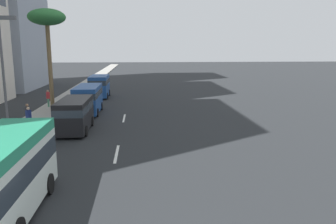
{
  "coord_description": "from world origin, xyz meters",
  "views": [
    {
      "loc": [
        -3.37,
        -1.34,
        5.85
      ],
      "look_at": [
        18.55,
        -3.22,
        1.57
      ],
      "focal_mm": 35.7,
      "sensor_mm": 36.0,
      "label": 1
    }
  ],
  "objects_px": {
    "palm_tree": "(47,20)",
    "minibus_second": "(2,174)",
    "van_fourth": "(88,98)",
    "street_lamp": "(5,69)",
    "pedestrian_mid_block": "(48,98)",
    "van_third": "(75,113)",
    "pedestrian_near_lamp": "(28,114)",
    "pedestrian_by_tree": "(29,118)",
    "van_lead": "(99,85)"
  },
  "relations": [
    {
      "from": "minibus_second",
      "to": "van_third",
      "type": "bearing_deg",
      "value": 179.09
    },
    {
      "from": "van_third",
      "to": "van_fourth",
      "type": "relative_size",
      "value": 0.94
    },
    {
      "from": "van_third",
      "to": "van_fourth",
      "type": "height_order",
      "value": "van_fourth"
    },
    {
      "from": "minibus_second",
      "to": "van_third",
      "type": "distance_m",
      "value": 12.17
    },
    {
      "from": "pedestrian_by_tree",
      "to": "street_lamp",
      "type": "xyz_separation_m",
      "value": [
        -4.15,
        -0.31,
        3.59
      ]
    },
    {
      "from": "pedestrian_near_lamp",
      "to": "van_lead",
      "type": "bearing_deg",
      "value": -110.61
    },
    {
      "from": "minibus_second",
      "to": "van_third",
      "type": "height_order",
      "value": "minibus_second"
    },
    {
      "from": "pedestrian_mid_block",
      "to": "pedestrian_by_tree",
      "type": "relative_size",
      "value": 0.99
    },
    {
      "from": "minibus_second",
      "to": "street_lamp",
      "type": "relative_size",
      "value": 0.83
    },
    {
      "from": "minibus_second",
      "to": "pedestrian_mid_block",
      "type": "relative_size",
      "value": 3.71
    },
    {
      "from": "minibus_second",
      "to": "pedestrian_mid_block",
      "type": "distance_m",
      "value": 21.98
    },
    {
      "from": "van_third",
      "to": "pedestrian_mid_block",
      "type": "relative_size",
      "value": 3.03
    },
    {
      "from": "van_third",
      "to": "minibus_second",
      "type": "bearing_deg",
      "value": -0.91
    },
    {
      "from": "pedestrian_mid_block",
      "to": "street_lamp",
      "type": "height_order",
      "value": "street_lamp"
    },
    {
      "from": "pedestrian_by_tree",
      "to": "street_lamp",
      "type": "distance_m",
      "value": 5.5
    },
    {
      "from": "pedestrian_mid_block",
      "to": "van_third",
      "type": "bearing_deg",
      "value": 93.89
    },
    {
      "from": "palm_tree",
      "to": "pedestrian_by_tree",
      "type": "bearing_deg",
      "value": -177.59
    },
    {
      "from": "minibus_second",
      "to": "pedestrian_by_tree",
      "type": "xyz_separation_m",
      "value": [
        11.97,
        2.9,
        -0.52
      ]
    },
    {
      "from": "minibus_second",
      "to": "palm_tree",
      "type": "relative_size",
      "value": 0.68
    },
    {
      "from": "van_lead",
      "to": "pedestrian_by_tree",
      "type": "xyz_separation_m",
      "value": [
        -16.49,
        2.93,
        -0.39
      ]
    },
    {
      "from": "van_third",
      "to": "street_lamp",
      "type": "height_order",
      "value": "street_lamp"
    },
    {
      "from": "van_fourth",
      "to": "street_lamp",
      "type": "height_order",
      "value": "street_lamp"
    },
    {
      "from": "pedestrian_near_lamp",
      "to": "street_lamp",
      "type": "relative_size",
      "value": 0.22
    },
    {
      "from": "pedestrian_near_lamp",
      "to": "pedestrian_by_tree",
      "type": "xyz_separation_m",
      "value": [
        -1.66,
        -0.6,
        0.03
      ]
    },
    {
      "from": "pedestrian_mid_block",
      "to": "minibus_second",
      "type": "bearing_deg",
      "value": 80.15
    },
    {
      "from": "minibus_second",
      "to": "van_fourth",
      "type": "relative_size",
      "value": 1.15
    },
    {
      "from": "pedestrian_near_lamp",
      "to": "pedestrian_mid_block",
      "type": "bearing_deg",
      "value": -92.93
    },
    {
      "from": "minibus_second",
      "to": "pedestrian_near_lamp",
      "type": "relative_size",
      "value": 3.77
    },
    {
      "from": "minibus_second",
      "to": "pedestrian_near_lamp",
      "type": "height_order",
      "value": "minibus_second"
    },
    {
      "from": "minibus_second",
      "to": "pedestrian_mid_block",
      "type": "height_order",
      "value": "minibus_second"
    },
    {
      "from": "pedestrian_near_lamp",
      "to": "minibus_second",
      "type": "bearing_deg",
      "value": 97.16
    },
    {
      "from": "van_third",
      "to": "pedestrian_near_lamp",
      "type": "relative_size",
      "value": 3.08
    },
    {
      "from": "pedestrian_by_tree",
      "to": "minibus_second",
      "type": "bearing_deg",
      "value": 47.96
    },
    {
      "from": "van_fourth",
      "to": "street_lamp",
      "type": "bearing_deg",
      "value": -14.14
    },
    {
      "from": "palm_tree",
      "to": "street_lamp",
      "type": "bearing_deg",
      "value": -176.93
    },
    {
      "from": "van_fourth",
      "to": "palm_tree",
      "type": "bearing_deg",
      "value": -105.86
    },
    {
      "from": "palm_tree",
      "to": "minibus_second",
      "type": "bearing_deg",
      "value": -170.69
    },
    {
      "from": "van_third",
      "to": "pedestrian_near_lamp",
      "type": "height_order",
      "value": "van_third"
    },
    {
      "from": "pedestrian_mid_block",
      "to": "pedestrian_by_tree",
      "type": "height_order",
      "value": "pedestrian_by_tree"
    },
    {
      "from": "minibus_second",
      "to": "pedestrian_near_lamp",
      "type": "xyz_separation_m",
      "value": [
        13.63,
        3.5,
        -0.55
      ]
    },
    {
      "from": "palm_tree",
      "to": "van_fourth",
      "type": "bearing_deg",
      "value": -105.86
    },
    {
      "from": "van_lead",
      "to": "van_fourth",
      "type": "distance_m",
      "value": 9.74
    },
    {
      "from": "van_lead",
      "to": "pedestrian_by_tree",
      "type": "relative_size",
      "value": 2.75
    },
    {
      "from": "van_lead",
      "to": "pedestrian_near_lamp",
      "type": "xyz_separation_m",
      "value": [
        -14.83,
        3.53,
        -0.42
      ]
    },
    {
      "from": "van_fourth",
      "to": "street_lamp",
      "type": "xyz_separation_m",
      "value": [
        -10.9,
        2.75,
        3.25
      ]
    },
    {
      "from": "van_fourth",
      "to": "palm_tree",
      "type": "xyz_separation_m",
      "value": [
        0.96,
        3.38,
        6.74
      ]
    },
    {
      "from": "van_lead",
      "to": "street_lamp",
      "type": "xyz_separation_m",
      "value": [
        -20.64,
        2.62,
        3.2
      ]
    },
    {
      "from": "van_fourth",
      "to": "pedestrian_mid_block",
      "type": "height_order",
      "value": "van_fourth"
    },
    {
      "from": "minibus_second",
      "to": "pedestrian_by_tree",
      "type": "bearing_deg",
      "value": -166.37
    },
    {
      "from": "van_fourth",
      "to": "palm_tree",
      "type": "distance_m",
      "value": 7.6
    }
  ]
}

